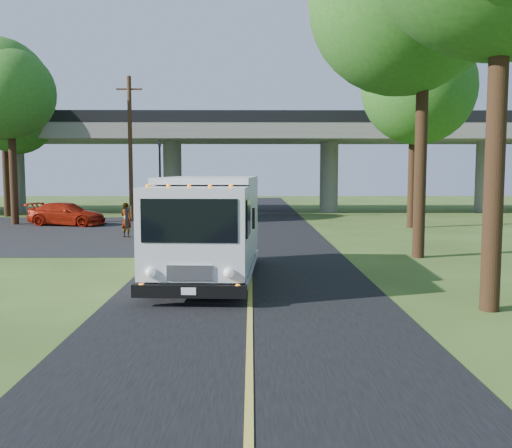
{
  "coord_description": "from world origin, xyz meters",
  "views": [
    {
      "loc": [
        0.03,
        -11.8,
        3.2
      ],
      "look_at": [
        0.17,
        5.24,
        1.6
      ],
      "focal_mm": 40.0,
      "sensor_mm": 36.0,
      "label": 1
    }
  ],
  "objects_px": {
    "traffic_signal": "(160,171)",
    "pedestrian": "(126,220)",
    "tree_left_lot": "(12,89)",
    "step_van": "(208,224)",
    "utility_pole": "(130,148)",
    "tree_left_far": "(5,108)",
    "red_sedan": "(67,214)",
    "tree_right_far": "(419,77)"
  },
  "relations": [
    {
      "from": "tree_left_far",
      "to": "red_sedan",
      "type": "distance_m",
      "value": 11.14
    },
    {
      "from": "utility_pole",
      "to": "pedestrian",
      "type": "xyz_separation_m",
      "value": [
        1.54,
        -8.57,
        -3.76
      ]
    },
    {
      "from": "utility_pole",
      "to": "red_sedan",
      "type": "bearing_deg",
      "value": -141.32
    },
    {
      "from": "tree_left_lot",
      "to": "red_sedan",
      "type": "relative_size",
      "value": 2.28
    },
    {
      "from": "tree_right_far",
      "to": "red_sedan",
      "type": "bearing_deg",
      "value": 175.47
    },
    {
      "from": "traffic_signal",
      "to": "pedestrian",
      "type": "xyz_separation_m",
      "value": [
        0.04,
        -10.57,
        -2.36
      ]
    },
    {
      "from": "tree_left_lot",
      "to": "pedestrian",
      "type": "height_order",
      "value": "tree_left_lot"
    },
    {
      "from": "tree_left_lot",
      "to": "step_van",
      "type": "bearing_deg",
      "value": -53.7
    },
    {
      "from": "tree_left_lot",
      "to": "red_sedan",
      "type": "height_order",
      "value": "tree_left_lot"
    },
    {
      "from": "tree_left_far",
      "to": "pedestrian",
      "type": "bearing_deg",
      "value": -48.87
    },
    {
      "from": "utility_pole",
      "to": "pedestrian",
      "type": "bearing_deg",
      "value": -79.82
    },
    {
      "from": "utility_pole",
      "to": "pedestrian",
      "type": "relative_size",
      "value": 5.37
    },
    {
      "from": "utility_pole",
      "to": "step_van",
      "type": "relative_size",
      "value": 1.23
    },
    {
      "from": "utility_pole",
      "to": "tree_left_lot",
      "type": "bearing_deg",
      "value": -161.03
    },
    {
      "from": "red_sedan",
      "to": "pedestrian",
      "type": "relative_size",
      "value": 2.75
    },
    {
      "from": "utility_pole",
      "to": "step_van",
      "type": "xyz_separation_m",
      "value": [
        6.28,
        -19.29,
        -2.96
      ]
    },
    {
      "from": "tree_left_far",
      "to": "step_van",
      "type": "relative_size",
      "value": 1.35
    },
    {
      "from": "utility_pole",
      "to": "tree_right_far",
      "type": "xyz_separation_m",
      "value": [
        16.71,
        -4.16,
        3.71
      ]
    },
    {
      "from": "traffic_signal",
      "to": "tree_left_far",
      "type": "relative_size",
      "value": 0.53
    },
    {
      "from": "utility_pole",
      "to": "traffic_signal",
      "type": "bearing_deg",
      "value": 53.13
    },
    {
      "from": "red_sedan",
      "to": "tree_left_far",
      "type": "bearing_deg",
      "value": 56.82
    },
    {
      "from": "step_van",
      "to": "red_sedan",
      "type": "bearing_deg",
      "value": 122.81
    },
    {
      "from": "step_van",
      "to": "tree_left_far",
      "type": "bearing_deg",
      "value": 127.12
    },
    {
      "from": "tree_left_far",
      "to": "step_van",
      "type": "xyz_separation_m",
      "value": [
        15.58,
        -23.12,
        -5.81
      ]
    },
    {
      "from": "tree_left_lot",
      "to": "step_van",
      "type": "height_order",
      "value": "tree_left_lot"
    },
    {
      "from": "step_van",
      "to": "pedestrian",
      "type": "xyz_separation_m",
      "value": [
        -4.74,
        10.72,
        -0.8
      ]
    },
    {
      "from": "red_sedan",
      "to": "tree_left_lot",
      "type": "bearing_deg",
      "value": 95.64
    },
    {
      "from": "tree_right_far",
      "to": "tree_left_far",
      "type": "distance_m",
      "value": 27.22
    },
    {
      "from": "tree_right_far",
      "to": "step_van",
      "type": "bearing_deg",
      "value": -124.58
    },
    {
      "from": "red_sedan",
      "to": "pedestrian",
      "type": "distance_m",
      "value": 7.65
    },
    {
      "from": "utility_pole",
      "to": "tree_right_far",
      "type": "relative_size",
      "value": 0.82
    },
    {
      "from": "utility_pole",
      "to": "tree_left_far",
      "type": "xyz_separation_m",
      "value": [
        -9.29,
        3.84,
        2.86
      ]
    },
    {
      "from": "traffic_signal",
      "to": "tree_left_lot",
      "type": "relative_size",
      "value": 0.5
    },
    {
      "from": "pedestrian",
      "to": "step_van",
      "type": "bearing_deg",
      "value": 144.94
    },
    {
      "from": "tree_left_far",
      "to": "red_sedan",
      "type": "bearing_deg",
      "value": -46.62
    },
    {
      "from": "tree_right_far",
      "to": "pedestrian",
      "type": "bearing_deg",
      "value": -163.8
    },
    {
      "from": "tree_right_far",
      "to": "red_sedan",
      "type": "height_order",
      "value": "tree_right_far"
    },
    {
      "from": "tree_right_far",
      "to": "tree_left_far",
      "type": "xyz_separation_m",
      "value": [
        -26.0,
        8.0,
        -0.85
      ]
    },
    {
      "from": "utility_pole",
      "to": "step_van",
      "type": "bearing_deg",
      "value": -71.96
    },
    {
      "from": "utility_pole",
      "to": "tree_left_lot",
      "type": "xyz_separation_m",
      "value": [
        -6.29,
        -2.16,
        3.31
      ]
    },
    {
      "from": "traffic_signal",
      "to": "tree_right_far",
      "type": "height_order",
      "value": "tree_right_far"
    },
    {
      "from": "utility_pole",
      "to": "red_sedan",
      "type": "xyz_separation_m",
      "value": [
        -3.23,
        -2.58,
        -3.93
      ]
    }
  ]
}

